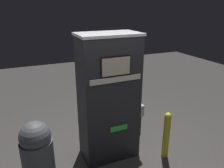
% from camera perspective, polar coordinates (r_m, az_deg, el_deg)
% --- Properties ---
extents(ground_plane, '(14.00, 14.00, 0.00)m').
position_cam_1_polar(ground_plane, '(3.88, 0.87, -19.74)').
color(ground_plane, '#423F3D').
extents(gas_pump, '(1.01, 0.58, 2.09)m').
position_cam_1_polar(gas_pump, '(3.53, -0.85, -3.84)').
color(gas_pump, '#28282D').
rests_on(gas_pump, ground_plane).
extents(safety_bollard, '(0.11, 0.11, 0.84)m').
position_cam_1_polar(safety_bollard, '(3.86, 14.02, -12.55)').
color(safety_bollard, yellow).
rests_on(safety_bollard, ground_plane).
extents(trash_bin, '(0.45, 0.45, 1.02)m').
position_cam_1_polar(trash_bin, '(3.35, -18.86, -17.01)').
color(trash_bin, '#51565B').
rests_on(trash_bin, ground_plane).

